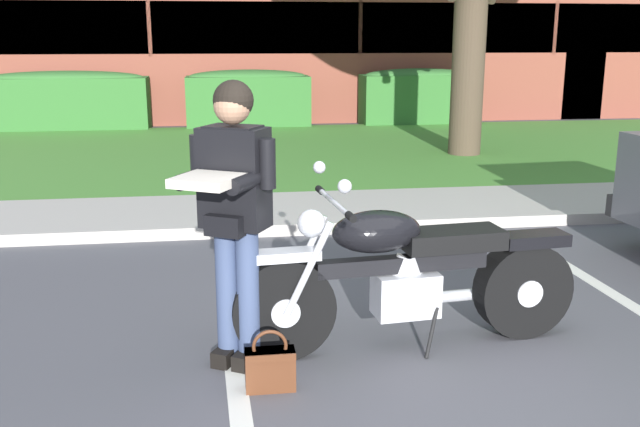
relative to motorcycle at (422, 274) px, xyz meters
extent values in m
plane|color=#4C4C51|center=(0.09, -0.79, -0.48)|extent=(140.00, 140.00, 0.00)
cube|color=#ADA89E|center=(0.09, 2.77, -0.42)|extent=(60.00, 0.20, 0.12)
cube|color=#ADA89E|center=(0.09, 3.62, -0.44)|extent=(60.00, 1.50, 0.08)
cube|color=#478433|center=(0.09, 7.76, -0.45)|extent=(60.00, 6.78, 0.06)
cube|color=silver|center=(-1.18, -0.59, -0.48)|extent=(0.25, 4.40, 0.01)
cylinder|color=black|center=(-0.88, -0.09, -0.16)|extent=(0.65, 0.16, 0.64)
cylinder|color=silver|center=(-0.88, -0.09, -0.16)|extent=(0.19, 0.14, 0.18)
cylinder|color=black|center=(0.71, 0.06, -0.16)|extent=(0.65, 0.24, 0.64)
cylinder|color=silver|center=(0.71, 0.06, -0.16)|extent=(0.20, 0.22, 0.18)
cube|color=silver|center=(-0.88, -0.09, 0.19)|extent=(0.45, 0.18, 0.06)
cube|color=black|center=(0.76, 0.07, 0.18)|extent=(0.46, 0.24, 0.08)
cylinder|color=silver|center=(-0.74, -0.15, 0.12)|extent=(0.31, 0.07, 0.58)
cylinder|color=silver|center=(-0.76, 0.00, 0.12)|extent=(0.31, 0.07, 0.58)
sphere|color=silver|center=(-0.71, -0.07, 0.38)|extent=(0.17, 0.17, 0.17)
cylinder|color=silver|center=(-0.57, -0.06, 0.50)|extent=(0.10, 0.72, 0.03)
cylinder|color=black|center=(-0.54, -0.42, 0.50)|extent=(0.05, 0.10, 0.04)
cylinder|color=black|center=(-0.61, 0.30, 0.50)|extent=(0.05, 0.10, 0.04)
sphere|color=silver|center=(-0.57, -0.36, 0.66)|extent=(0.08, 0.08, 0.08)
sphere|color=silver|center=(-0.62, 0.24, 0.66)|extent=(0.08, 0.08, 0.08)
cube|color=black|center=(-0.14, -0.02, 0.08)|extent=(1.10, 0.20, 0.10)
ellipsoid|color=black|center=(-0.31, -0.03, 0.30)|extent=(0.59, 0.37, 0.26)
cube|color=black|center=(0.19, 0.01, 0.22)|extent=(0.66, 0.34, 0.12)
cube|color=silver|center=(-0.11, -0.01, -0.12)|extent=(0.42, 0.28, 0.28)
cylinder|color=silver|center=(-0.14, -0.02, 0.04)|extent=(0.18, 0.14, 0.21)
cylinder|color=silver|center=(-0.07, -0.01, 0.04)|extent=(0.18, 0.14, 0.21)
cylinder|color=silver|center=(0.25, 0.16, -0.22)|extent=(0.60, 0.14, 0.08)
cylinder|color=silver|center=(0.45, 0.18, -0.22)|extent=(0.60, 0.14, 0.08)
cylinder|color=black|center=(0.03, -0.16, -0.33)|extent=(0.11, 0.13, 0.30)
cube|color=black|center=(-1.11, -0.15, -0.43)|extent=(0.21, 0.26, 0.10)
cube|color=black|center=(-1.23, -0.08, -0.43)|extent=(0.21, 0.26, 0.10)
cylinder|color=#3D4C70|center=(-1.10, -0.13, -0.05)|extent=(0.14, 0.14, 0.86)
cylinder|color=#3D4C70|center=(-1.22, -0.06, -0.05)|extent=(0.14, 0.14, 0.86)
cube|color=black|center=(-1.16, -0.10, 0.67)|extent=(0.44, 0.38, 0.58)
cube|color=black|center=(-1.16, -0.10, 0.94)|extent=(0.36, 0.32, 0.06)
sphere|color=#A87A5B|center=(-1.16, -0.10, 1.08)|extent=(0.21, 0.21, 0.21)
sphere|color=black|center=(-1.16, -0.08, 1.11)|extent=(0.23, 0.23, 0.23)
cube|color=black|center=(-1.23, -0.21, 0.42)|extent=(0.24, 0.20, 0.12)
cylinder|color=black|center=(-1.10, -0.31, 0.69)|extent=(0.25, 0.34, 0.09)
cylinder|color=black|center=(-1.38, -0.16, 0.69)|extent=(0.25, 0.34, 0.09)
cylinder|color=black|center=(-0.98, -0.22, 0.77)|extent=(0.10, 0.10, 0.28)
cylinder|color=black|center=(-1.36, -0.01, 0.77)|extent=(0.10, 0.10, 0.28)
cube|color=beige|center=(-1.31, -0.36, 0.71)|extent=(0.44, 0.44, 0.05)
cube|color=#562D19|center=(-1.00, -0.47, -0.36)|extent=(0.28, 0.12, 0.24)
cube|color=#562D19|center=(-1.00, -0.47, -0.26)|extent=(0.28, 0.13, 0.04)
torus|color=#562D19|center=(-1.00, -0.47, -0.22)|extent=(0.20, 0.02, 0.20)
cylinder|color=#4C3D2D|center=(2.72, 7.01, 1.08)|extent=(0.52, 0.52, 3.12)
cube|color=#336B2D|center=(-4.33, 11.33, 0.07)|extent=(3.30, 0.90, 1.10)
ellipsoid|color=#336B2D|center=(-4.33, 11.33, 0.62)|extent=(3.14, 0.84, 0.28)
cube|color=#336B2D|center=(-0.60, 11.33, 0.07)|extent=(2.61, 0.90, 1.10)
ellipsoid|color=#336B2D|center=(-0.60, 11.33, 0.62)|extent=(2.48, 0.84, 0.28)
cube|color=#336B2D|center=(3.14, 11.33, 0.07)|extent=(2.51, 0.90, 1.10)
ellipsoid|color=#336B2D|center=(3.14, 11.33, 0.62)|extent=(2.38, 0.84, 0.28)
cube|color=brown|center=(1.94, 17.30, 1.43)|extent=(26.92, 10.80, 3.82)
cube|color=#1E282D|center=(1.94, 11.93, 1.62)|extent=(22.88, 0.06, 1.10)
cube|color=brown|center=(-2.64, 11.92, 1.62)|extent=(0.08, 0.04, 1.20)
cube|color=brown|center=(1.94, 11.92, 1.62)|extent=(0.08, 0.04, 1.20)
cube|color=brown|center=(6.52, 11.92, 1.62)|extent=(0.08, 0.04, 1.20)
cube|color=#473323|center=(7.32, 11.94, 0.57)|extent=(1.00, 0.08, 2.10)
camera|label=1|loc=(-1.24, -4.15, 1.46)|focal=40.17mm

